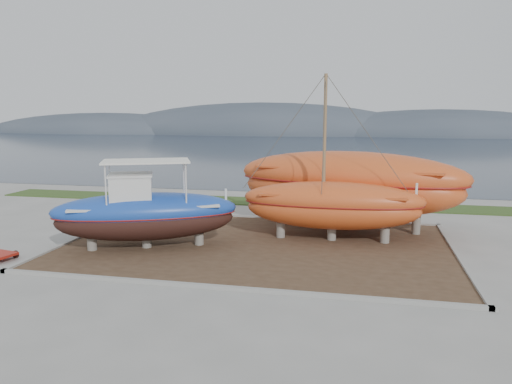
% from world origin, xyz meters
% --- Properties ---
extents(ground, '(140.00, 140.00, 0.00)m').
position_xyz_m(ground, '(0.00, 0.00, 0.00)').
color(ground, gray).
rests_on(ground, ground).
extents(dirt_patch, '(18.00, 12.00, 0.06)m').
position_xyz_m(dirt_patch, '(0.00, 4.00, 0.03)').
color(dirt_patch, '#422D1E').
rests_on(dirt_patch, ground).
extents(curb_frame, '(18.60, 12.60, 0.15)m').
position_xyz_m(curb_frame, '(0.00, 4.00, 0.07)').
color(curb_frame, gray).
rests_on(curb_frame, ground).
extents(grass_strip, '(44.00, 3.00, 0.08)m').
position_xyz_m(grass_strip, '(0.00, 15.50, 0.04)').
color(grass_strip, '#284219').
rests_on(grass_strip, ground).
extents(sea, '(260.00, 100.00, 0.04)m').
position_xyz_m(sea, '(0.00, 70.00, 0.00)').
color(sea, '#1B2637').
rests_on(sea, ground).
extents(mountain_ridge, '(200.00, 36.00, 20.00)m').
position_xyz_m(mountain_ridge, '(0.00, 125.00, 0.00)').
color(mountain_ridge, '#333D49').
rests_on(mountain_ridge, ground).
extents(blue_caique, '(8.92, 5.86, 4.12)m').
position_xyz_m(blue_caique, '(-5.02, 2.46, 2.12)').
color(blue_caique, '#1B44A9').
rests_on(blue_caique, dirt_patch).
extents(white_dinghy, '(4.23, 2.85, 1.19)m').
position_xyz_m(white_dinghy, '(-7.44, 4.54, 0.65)').
color(white_dinghy, silver).
rests_on(white_dinghy, dirt_patch).
extents(orange_sailboat, '(8.94, 2.67, 8.13)m').
position_xyz_m(orange_sailboat, '(3.43, 5.71, 4.12)').
color(orange_sailboat, '#C24B1D').
rests_on(orange_sailboat, dirt_patch).
extents(orange_bare_hull, '(12.99, 5.97, 4.10)m').
position_xyz_m(orange_bare_hull, '(4.12, 8.54, 2.11)').
color(orange_bare_hull, '#C24B1D').
rests_on(orange_bare_hull, dirt_patch).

